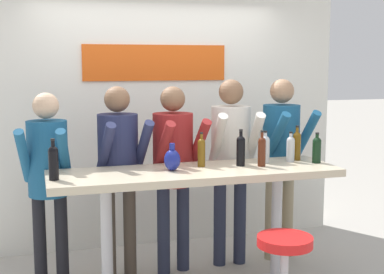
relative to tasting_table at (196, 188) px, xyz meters
name	(u,v)px	position (x,y,z in m)	size (l,w,h in m)	color
back_wall	(157,111)	(0.00, 1.38, 0.50)	(3.92, 0.12, 2.78)	silver
tasting_table	(196,188)	(0.00, 0.00, 0.00)	(2.32, 0.67, 1.05)	beige
bar_stool	(284,268)	(0.43, -0.74, -0.44)	(0.41, 0.41, 0.68)	#B2B2B7
person_far_left	(48,168)	(-1.13, 0.50, 0.14)	(0.46, 0.57, 1.65)	black
person_left	(119,161)	(-0.54, 0.51, 0.16)	(0.48, 0.59, 1.70)	#473D33
person_center_left	(174,159)	(-0.05, 0.51, 0.15)	(0.49, 0.59, 1.69)	#23283D
person_center	(231,151)	(0.50, 0.54, 0.19)	(0.45, 0.56, 1.74)	#23283D
person_center_right	(281,148)	(1.03, 0.57, 0.19)	(0.47, 0.58, 1.74)	gray
wine_bottle_0	(53,161)	(-1.10, -0.07, 0.29)	(0.07, 0.07, 0.31)	black
wine_bottle_1	(262,150)	(0.56, -0.02, 0.29)	(0.06, 0.06, 0.30)	#4C1E0F
wine_bottle_2	(241,149)	(0.40, 0.05, 0.29)	(0.07, 0.07, 0.31)	black
wine_bottle_3	(265,148)	(0.65, 0.11, 0.28)	(0.08, 0.08, 0.28)	#B7BCC1
wine_bottle_4	(291,148)	(0.89, 0.10, 0.27)	(0.07, 0.07, 0.26)	#B7BCC1
wine_bottle_5	(201,151)	(0.08, 0.11, 0.28)	(0.06, 0.06, 0.29)	brown
wine_bottle_6	(297,144)	(0.97, 0.15, 0.29)	(0.07, 0.07, 0.31)	brown
wine_bottle_7	(317,149)	(1.08, -0.01, 0.27)	(0.07, 0.07, 0.26)	black
decorative_vase	(172,160)	(-0.19, 0.01, 0.24)	(0.13, 0.13, 0.22)	navy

